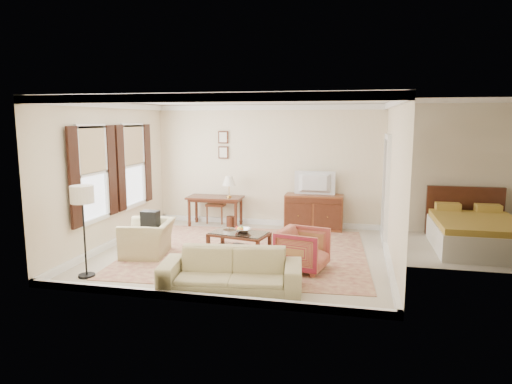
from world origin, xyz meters
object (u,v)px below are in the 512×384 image
at_px(writing_desk, 215,201).
at_px(striped_armchair, 303,248).
at_px(coffee_table, 239,238).
at_px(club_armchair, 148,232).
at_px(sideboard, 314,212).
at_px(tv, 315,176).
at_px(sofa, 231,264).

bearing_deg(writing_desk, striped_armchair, -49.28).
bearing_deg(writing_desk, coffee_table, -62.46).
distance_m(coffee_table, striped_armchair, 1.39).
distance_m(coffee_table, club_armchair, 1.73).
height_order(writing_desk, sideboard, sideboard).
bearing_deg(club_armchair, tv, 123.99).
height_order(tv, striped_armchair, tv).
bearing_deg(striped_armchair, writing_desk, 53.50).
xyz_separation_m(sideboard, coffee_table, (-1.17, -2.42, -0.06)).
relative_size(sideboard, tv, 1.50).
xyz_separation_m(coffee_table, striped_armchair, (1.27, -0.58, 0.05)).
xyz_separation_m(writing_desk, striped_armchair, (2.45, -2.85, -0.21)).
height_order(tv, club_armchair, tv).
height_order(writing_desk, club_armchair, club_armchair).
distance_m(tv, striped_armchair, 3.10).
bearing_deg(tv, sofa, 78.37).
relative_size(tv, coffee_table, 0.76).
bearing_deg(striped_armchair, sideboard, 14.56).
distance_m(coffee_table, sofa, 1.76).
distance_m(writing_desk, striped_armchair, 3.77).
bearing_deg(coffee_table, club_armchair, -169.33).
height_order(writing_desk, striped_armchair, striped_armchair).
relative_size(striped_armchair, club_armchair, 0.79).
bearing_deg(sofa, sideboard, 71.13).
relative_size(coffee_table, striped_armchair, 1.49).
xyz_separation_m(striped_armchair, sofa, (-0.94, -1.16, 0.02)).
bearing_deg(coffee_table, sofa, -79.37).
relative_size(sideboard, striped_armchair, 1.69).
distance_m(sideboard, sofa, 4.23).
bearing_deg(striped_armchair, club_armchair, 97.87).
relative_size(writing_desk, striped_armchair, 1.66).
relative_size(tv, club_armchair, 0.89).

